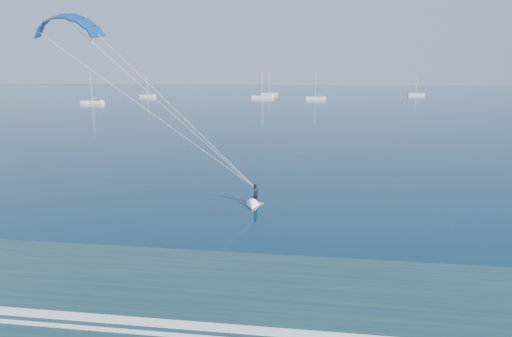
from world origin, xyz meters
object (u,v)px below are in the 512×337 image
object	(u,v)px
kitesurfer_rig	(163,105)
sailboat_3	(315,98)
sailboat_2	(269,94)
sailboat_0	(92,102)
sailboat_4	(416,94)
sailboat_7	(262,97)
sailboat_1	(148,96)

from	to	relation	value
kitesurfer_rig	sailboat_3	distance (m)	171.21
kitesurfer_rig	sailboat_2	size ratio (longest dim) A/B	1.81
sailboat_0	kitesurfer_rig	bearing A→B (deg)	-60.08
sailboat_0	sailboat_4	xyz separation A→B (m)	(138.21, 82.41, -0.01)
sailboat_4	sailboat_3	bearing A→B (deg)	-141.00
kitesurfer_rig	sailboat_7	distance (m)	177.57
sailboat_4	sailboat_7	bearing A→B (deg)	-155.04
sailboat_3	sailboat_0	bearing A→B (deg)	-154.92
sailboat_4	sailboat_7	xyz separation A→B (m)	(-76.85, -35.78, 0.00)
sailboat_2	sailboat_4	bearing A→B (deg)	5.60
sailboat_1	sailboat_3	bearing A→B (deg)	-6.36
sailboat_7	sailboat_1	bearing A→B (deg)	177.03
sailboat_2	sailboat_3	bearing A→B (deg)	-54.01
sailboat_3	sailboat_4	world-z (taller)	sailboat_3
kitesurfer_rig	sailboat_2	xyz separation A→B (m)	(-13.61, 205.08, -8.64)
sailboat_1	sailboat_3	size ratio (longest dim) A/B	0.89
sailboat_0	sailboat_7	world-z (taller)	sailboat_7
kitesurfer_rig	sailboat_2	bearing A→B (deg)	93.80
sailboat_3	sailboat_4	size ratio (longest dim) A/B	1.07
sailboat_4	sailboat_2	bearing A→B (deg)	-174.40
sailboat_0	sailboat_7	bearing A→B (deg)	37.24
kitesurfer_rig	sailboat_7	bearing A→B (deg)	94.39
sailboat_0	sailboat_2	distance (m)	96.77
sailboat_4	sailboat_7	world-z (taller)	sailboat_7
sailboat_3	sailboat_4	bearing A→B (deg)	39.00
sailboat_3	kitesurfer_rig	bearing A→B (deg)	-93.83
kitesurfer_rig	sailboat_1	distance (m)	193.72
sailboat_3	sailboat_4	distance (m)	66.74
sailboat_1	sailboat_2	size ratio (longest dim) A/B	0.93
sailboat_2	sailboat_4	xyz separation A→B (m)	(76.89, 7.54, -0.00)
kitesurfer_rig	sailboat_0	xyz separation A→B (m)	(-74.93, 130.21, -8.64)
sailboat_0	sailboat_7	xyz separation A→B (m)	(61.36, 46.63, -0.00)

